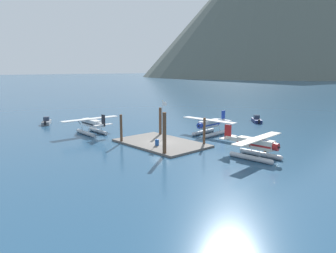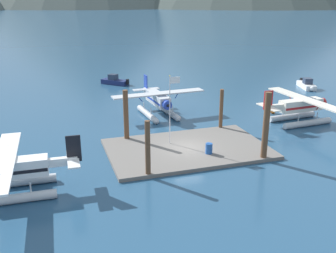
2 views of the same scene
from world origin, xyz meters
The scene contains 15 objects.
ground_plane centered at (0.00, 0.00, 0.00)m, with size 1200.00×1200.00×0.00m, color navy.
dock_platform centered at (0.00, 0.00, 0.15)m, with size 13.73×8.65×0.30m, color #66605B.
piling_near_left centered at (-4.61, -4.03, 2.20)m, with size 0.39×0.39×4.41m, color brown.
piling_near_right centered at (5.15, -3.92, 2.87)m, with size 0.50×0.50×5.73m, color brown.
piling_far_left centered at (-4.54, 3.86, 2.42)m, with size 0.46×0.46×4.84m, color brown.
piling_far_right centered at (5.05, 4.09, 2.09)m, with size 0.37×0.37×4.17m, color brown.
flagpole centered at (-1.04, 1.38, 4.11)m, with size 0.95×0.10×6.14m.
fuel_drum centered at (1.22, -1.83, 0.74)m, with size 0.62×0.62×0.88m.
mooring_buoy centered at (13.20, 7.50, 0.36)m, with size 0.72×0.72×0.72m, color orange.
mountain_ridge_centre_peak centered at (-215.97, 397.46, 102.52)m, with size 364.50×364.50×205.05m.
seaplane_cream_stbd_fwd centered at (14.01, 3.69, 1.58)m, with size 7.97×10.47×3.84m.
seaplane_white_port_aft centered at (-14.00, -3.83, 1.58)m, with size 7.98×10.44×3.84m.
seaplane_silver_bow_centre centered at (0.49, 10.68, 1.58)m, with size 10.47×7.97×3.84m.
boat_navy_open_north centered at (-1.26, 28.33, 0.49)m, with size 4.01×4.05×1.50m.
boat_grey_open_sw centered at (-29.29, -5.67, 0.49)m, with size 4.44×3.32×1.50m.
Camera 1 is at (35.45, -31.14, 11.28)m, focal length 34.15 mm.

